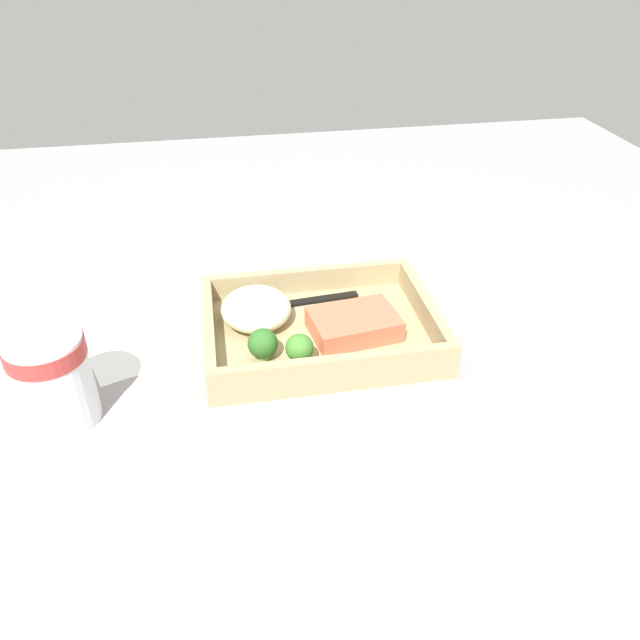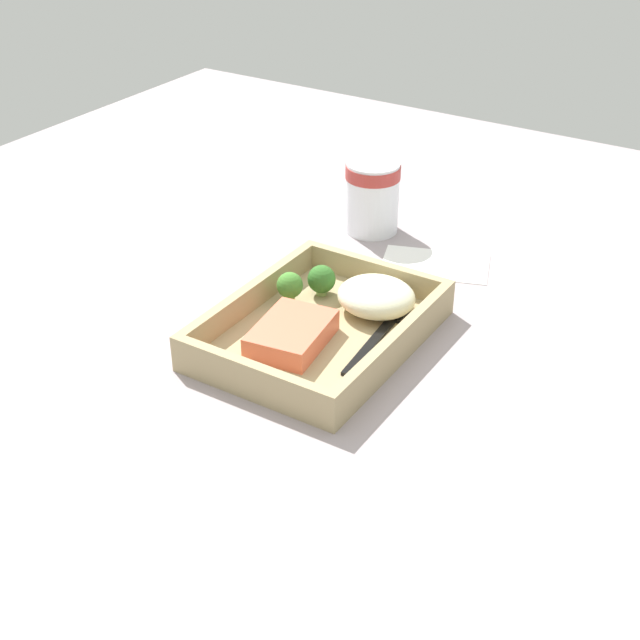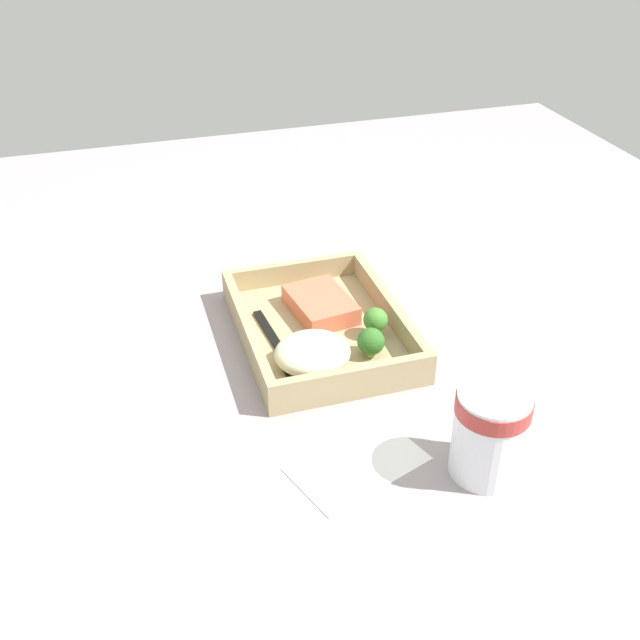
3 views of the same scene
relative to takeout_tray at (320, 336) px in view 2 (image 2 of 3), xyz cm
name	(u,v)px [view 2 (image 2 of 3)]	position (x,y,z in cm)	size (l,w,h in cm)	color
ground_plane	(320,348)	(0.00, 0.00, -1.60)	(160.00, 160.00, 2.00)	gray
takeout_tray	(320,336)	(0.00, 0.00, 0.00)	(27.28, 20.43, 1.20)	tan
tray_rim	(320,320)	(0.00, 0.00, 2.16)	(27.28, 20.43, 3.12)	tan
salmon_fillet	(292,334)	(-3.87, 1.26, 1.87)	(10.05, 7.18, 2.55)	#E6694B
mashed_potatoes	(376,297)	(7.28, -3.17, 2.55)	(8.51, 9.27, 3.89)	beige
broccoli_floret_1	(322,280)	(7.24, 4.33, 2.62)	(3.41, 3.41, 3.80)	#7EA75B
broccoli_floret_2	(290,286)	(3.42, 6.35, 2.95)	(3.14, 3.14, 4.04)	#8AA35C
fork	(380,334)	(2.72, -6.19, 0.82)	(15.88, 3.09, 0.44)	black
paper_cup	(372,193)	(28.23, 9.16, 5.05)	(7.58, 7.58, 10.10)	white
receipt_slip	(435,264)	(23.57, -3.10, -0.48)	(8.40, 13.85, 0.24)	white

